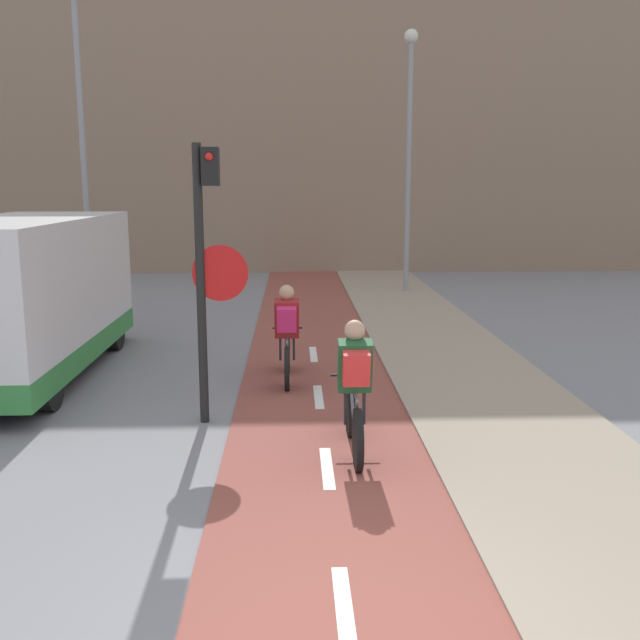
# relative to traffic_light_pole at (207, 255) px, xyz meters

# --- Properties ---
(building_row_background) EXTENTS (60.00, 5.20, 11.96)m
(building_row_background) POSITION_rel_traffic_light_pole_xyz_m (1.36, 17.72, 3.92)
(building_row_background) COLOR #89705B
(building_row_background) RESTS_ON ground_plane
(traffic_light_pole) EXTENTS (0.67, 0.25, 3.36)m
(traffic_light_pole) POSITION_rel_traffic_light_pole_xyz_m (0.00, 0.00, 0.00)
(traffic_light_pole) COLOR black
(traffic_light_pole) RESTS_ON ground_plane
(street_lamp_far) EXTENTS (0.36, 0.36, 7.31)m
(street_lamp_far) POSITION_rel_traffic_light_pole_xyz_m (-3.85, 8.75, 2.35)
(street_lamp_far) COLOR gray
(street_lamp_far) RESTS_ON ground_plane
(street_lamp_sidewalk) EXTENTS (0.36, 0.36, 6.78)m
(street_lamp_sidewalk) POSITION_rel_traffic_light_pole_xyz_m (4.07, 10.55, 2.07)
(street_lamp_sidewalk) COLOR gray
(street_lamp_sidewalk) RESTS_ON ground_plane
(cyclist_near) EXTENTS (0.46, 1.68, 1.48)m
(cyclist_near) POSITION_rel_traffic_light_pole_xyz_m (1.67, -1.13, -1.36)
(cyclist_near) COLOR black
(cyclist_near) RESTS_ON ground_plane
(cyclist_far) EXTENTS (0.46, 1.64, 1.45)m
(cyclist_far) POSITION_rel_traffic_light_pole_xyz_m (0.93, 1.79, -1.37)
(cyclist_far) COLOR black
(cyclist_far) RESTS_ON ground_plane
(van) EXTENTS (2.05, 5.36, 2.40)m
(van) POSITION_rel_traffic_light_pole_xyz_m (-3.05, 2.27, -0.89)
(van) COLOR silver
(van) RESTS_ON ground_plane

